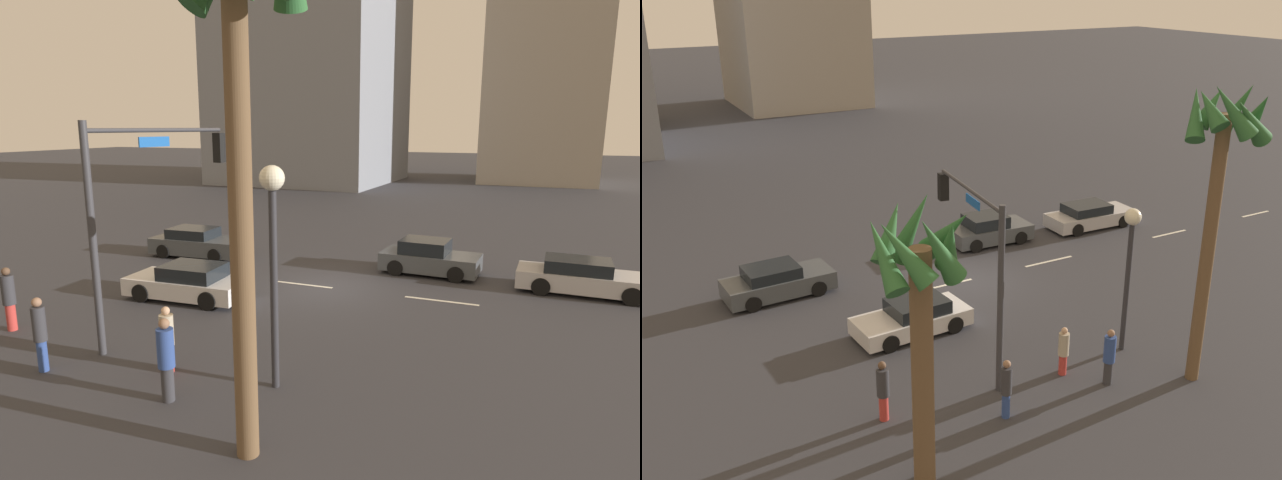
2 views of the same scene
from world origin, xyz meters
TOP-DOWN VIEW (x-y plane):
  - ground_plane at (0.00, 0.00)m, footprint 220.00×220.00m
  - lane_stripe_0 at (-18.00, 0.00)m, footprint 2.04×0.14m
  - lane_stripe_1 at (-11.69, 0.00)m, footprint 2.20×0.14m
  - lane_stripe_2 at (-4.31, 0.00)m, footprint 2.54×0.14m
  - lane_stripe_3 at (0.97, 0.00)m, footprint 2.49×0.14m
  - car_0 at (7.34, -2.39)m, footprint 4.39×2.13m
  - car_1 at (3.94, 3.05)m, footprint 4.29×2.08m
  - car_2 at (-3.21, -3.41)m, footprint 3.99×2.12m
  - car_3 at (-8.88, -2.82)m, footprint 4.66×2.04m
  - traffic_signal at (3.03, 6.02)m, footprint 1.00×5.31m
  - streetlamp at (-1.80, 7.72)m, footprint 0.56×0.56m
  - pedestrian_0 at (0.09, 9.20)m, footprint 0.53×0.53m
  - pedestrian_1 at (0.98, 8.03)m, footprint 0.49×0.49m
  - pedestrian_2 at (7.03, 7.51)m, footprint 0.48×0.48m
  - pedestrian_3 at (3.88, 9.15)m, footprint 0.35×0.35m
  - palm_tree_0 at (-2.52, 10.34)m, footprint 2.68×2.55m
  - palm_tree_1 at (7.23, 10.48)m, footprint 2.69×2.59m

SIDE VIEW (x-z plane):
  - ground_plane at x=0.00m, z-range 0.00..0.00m
  - lane_stripe_0 at x=-18.00m, z-range 0.00..0.01m
  - lane_stripe_1 at x=-11.69m, z-range 0.00..0.01m
  - lane_stripe_2 at x=-4.31m, z-range 0.00..0.01m
  - lane_stripe_3 at x=0.97m, z-range 0.00..0.01m
  - car_1 at x=3.94m, z-range -0.04..1.21m
  - car_3 at x=-8.88m, z-range -0.04..1.22m
  - car_0 at x=7.34m, z-range -0.04..1.29m
  - car_2 at x=-3.21m, z-range -0.06..1.35m
  - pedestrian_1 at x=0.98m, z-range 0.04..1.73m
  - pedestrian_0 at x=0.09m, z-range 0.05..1.96m
  - pedestrian_3 at x=3.88m, z-range 0.07..1.96m
  - pedestrian_2 at x=7.03m, z-range 0.06..1.98m
  - streetlamp at x=-1.80m, z-range 1.11..6.23m
  - traffic_signal at x=3.03m, z-range 1.11..7.18m
  - palm_tree_1 at x=7.23m, z-range 1.61..9.15m
  - palm_tree_0 at x=-2.52m, z-range 2.48..12.06m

